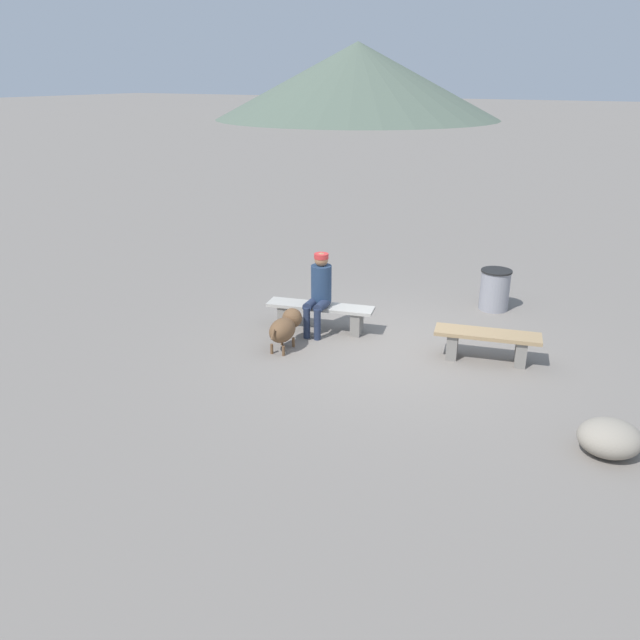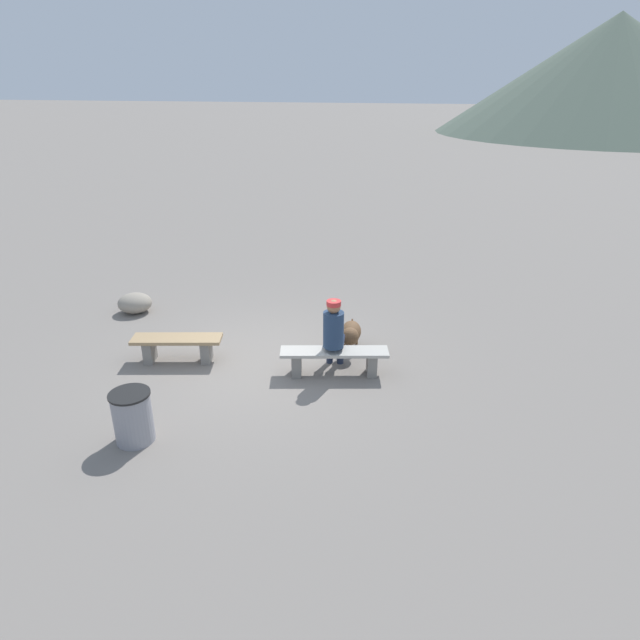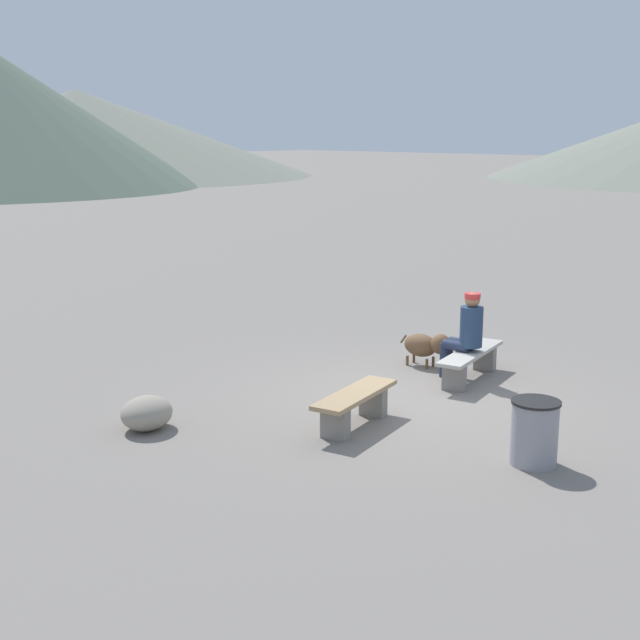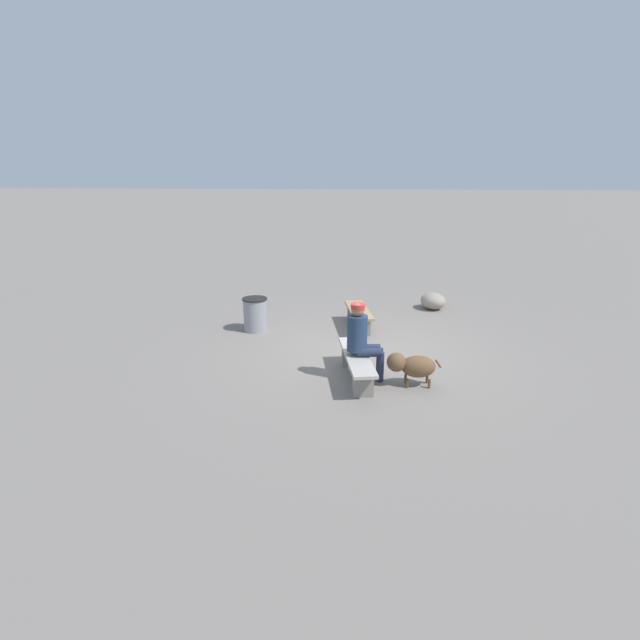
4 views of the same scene
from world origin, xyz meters
name	(u,v)px [view 3 (image 3 of 4)]	position (x,y,z in m)	size (l,w,h in m)	color
ground	(409,399)	(0.00, 0.00, -0.03)	(210.00, 210.00, 0.06)	gray
bench_left	(355,404)	(-1.42, -0.23, 0.30)	(1.57, 0.73, 0.45)	gray
bench_right	(470,360)	(1.30, -0.13, 0.30)	(1.80, 0.75, 0.44)	gray
seated_person	(467,330)	(1.27, -0.05, 0.76)	(0.37, 0.62, 1.32)	navy
dog	(427,345)	(1.43, 0.77, 0.35)	(0.41, 0.89, 0.56)	brown
trash_bin	(535,432)	(-0.98, -2.47, 0.37)	(0.54, 0.54, 0.73)	gray
boulder	(147,413)	(-3.25, 1.58, 0.21)	(0.69, 0.61, 0.42)	gray
distant_peak_1	(77,133)	(28.29, 55.00, 3.38)	(37.47, 37.47, 6.76)	gray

